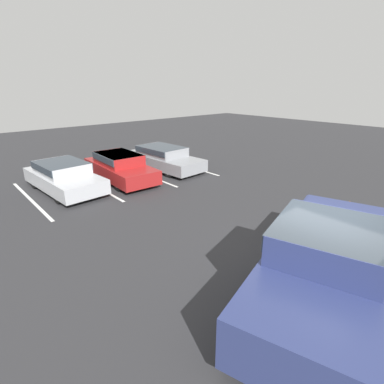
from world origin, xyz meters
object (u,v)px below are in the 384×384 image
object	(u,v)px
wheel_stop_curb	(105,163)
parked_sedan_a	(63,176)
traffic_cone	(348,209)
parked_sedan_c	(163,157)
pickup_truck	(327,259)
parked_sedan_b	(120,166)

from	to	relation	value
wheel_stop_curb	parked_sedan_a	bearing A→B (deg)	-137.87
traffic_cone	wheel_stop_curb	xyz separation A→B (m)	(-3.05, 12.04, -0.19)
parked_sedan_c	wheel_stop_curb	bearing A→B (deg)	-149.56
pickup_truck	parked_sedan_c	xyz separation A→B (m)	(3.53, 10.53, -0.26)
parked_sedan_c	wheel_stop_curb	distance (m)	3.52
parked_sedan_a	parked_sedan_b	xyz separation A→B (m)	(2.49, -0.27, 0.02)
parked_sedan_a	pickup_truck	bearing A→B (deg)	5.28
wheel_stop_curb	parked_sedan_b	bearing A→B (deg)	-103.44
parked_sedan_b	wheel_stop_curb	xyz separation A→B (m)	(0.77, 3.22, -0.61)
pickup_truck	parked_sedan_a	world-z (taller)	pickup_truck
parked_sedan_b	traffic_cone	size ratio (longest dim) A/B	7.86
traffic_cone	parked_sedan_a	bearing A→B (deg)	124.76
parked_sedan_a	wheel_stop_curb	distance (m)	4.43
parked_sedan_c	wheel_stop_curb	size ratio (longest dim) A/B	2.66
parked_sedan_c	wheel_stop_curb	world-z (taller)	parked_sedan_c
traffic_cone	parked_sedan_c	bearing A→B (deg)	96.94
parked_sedan_a	traffic_cone	size ratio (longest dim) A/B	7.83
traffic_cone	wheel_stop_curb	distance (m)	12.42
parked_sedan_c	traffic_cone	xyz separation A→B (m)	(1.11, -9.16, -0.37)
wheel_stop_curb	parked_sedan_c	bearing A→B (deg)	-56.09
parked_sedan_a	traffic_cone	distance (m)	11.08
parked_sedan_a	wheel_stop_curb	bearing A→B (deg)	128.35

